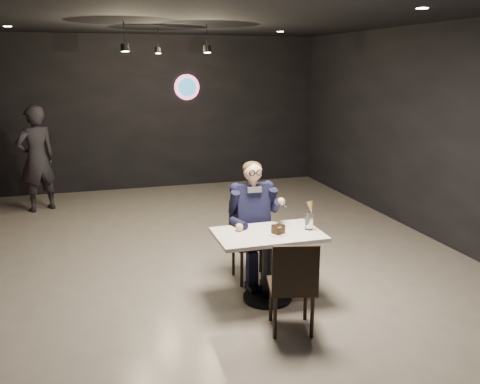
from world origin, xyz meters
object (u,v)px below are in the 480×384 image
object	(u,v)px
chair_far	(252,242)
seated_man	(252,220)
chair_near	(291,284)
main_table	(268,266)
passerby	(37,159)
sundae_glass	(309,220)

from	to	relation	value
chair_far	seated_man	size ratio (longest dim) A/B	0.64
chair_near	seated_man	distance (m)	1.23
chair_far	chair_near	size ratio (longest dim) A/B	1.00
main_table	passerby	distance (m)	5.08
seated_man	sundae_glass	bearing A→B (deg)	-52.15
main_table	sundae_glass	world-z (taller)	sundae_glass
chair_near	main_table	bearing A→B (deg)	103.65
chair_near	passerby	distance (m)	5.64
main_table	seated_man	bearing A→B (deg)	90.00
main_table	passerby	xyz separation A→B (m)	(-2.57, 4.35, 0.52)
main_table	chair_far	size ratio (longest dim) A/B	1.20
chair_far	chair_near	xyz separation A→B (m)	(0.00, -1.20, 0.00)
main_table	chair_far	distance (m)	0.56
chair_far	seated_man	bearing A→B (deg)	-90.00
chair_near	passerby	bearing A→B (deg)	130.87
main_table	passerby	bearing A→B (deg)	120.60
seated_man	chair_near	bearing A→B (deg)	-90.00
main_table	chair_near	bearing A→B (deg)	-90.00
chair_far	chair_near	world-z (taller)	same
main_table	seated_man	size ratio (longest dim) A/B	0.76
main_table	sundae_glass	size ratio (longest dim) A/B	5.57
main_table	chair_far	bearing A→B (deg)	90.00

